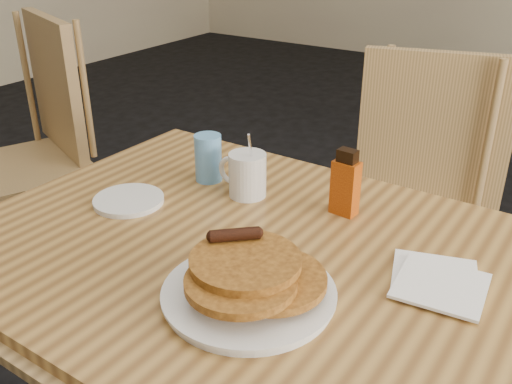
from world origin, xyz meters
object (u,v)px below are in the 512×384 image
chair_main_far (416,191)px  syrup_bottle (345,184)px  coffee_mug (246,174)px  blue_tumbler (208,158)px  chair_wall_extra (39,132)px  pancake_plate (249,284)px  main_table (279,274)px

chair_main_far → syrup_bottle: (-0.00, -0.52, 0.23)m
coffee_mug → blue_tumbler: coffee_mug is taller
chair_main_far → chair_wall_extra: (-1.33, -0.32, 0.02)m
chair_wall_extra → syrup_bottle: bearing=13.4°
pancake_plate → coffee_mug: bearing=124.8°
main_table → blue_tumbler: bearing=147.7°
chair_main_far → blue_tumbler: bearing=-138.6°
blue_tumbler → pancake_plate: bearing=-44.6°
main_table → pancake_plate: (0.03, -0.14, 0.07)m
chair_main_far → syrup_bottle: 0.57m
chair_wall_extra → pancake_plate: chair_wall_extra is taller
pancake_plate → chair_wall_extra: bearing=156.8°
main_table → chair_wall_extra: bearing=161.8°
coffee_mug → main_table: bearing=-29.2°
chair_main_far → syrup_bottle: size_ratio=6.63×
main_table → syrup_bottle: 0.26m
pancake_plate → blue_tumbler: blue_tumbler is taller
main_table → coffee_mug: (-0.20, 0.19, 0.09)m
chair_wall_extra → blue_tumbler: (0.98, -0.22, 0.20)m
chair_main_far → chair_wall_extra: chair_wall_extra is taller
pancake_plate → syrup_bottle: bearing=90.0°
chair_main_far → pancake_plate: chair_main_far is taller
pancake_plate → syrup_bottle: size_ratio=2.00×
chair_wall_extra → syrup_bottle: (1.33, -0.20, 0.21)m
chair_wall_extra → main_table: bearing=3.7°
main_table → pancake_plate: 0.16m
chair_main_far → coffee_mug: chair_main_far is taller
coffee_mug → syrup_bottle: size_ratio=1.09×
coffee_mug → syrup_bottle: (0.23, 0.04, 0.02)m
pancake_plate → blue_tumbler: 0.50m
pancake_plate → coffee_mug: 0.40m
coffee_mug → blue_tumbler: 0.13m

